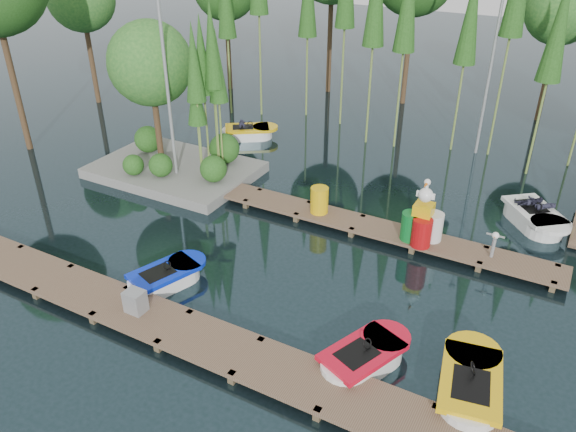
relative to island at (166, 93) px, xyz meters
The scene contains 15 objects.
ground_plane 7.79m from the island, 27.58° to the right, with size 90.00×90.00×0.00m, color #1B2C32.
near_dock 10.44m from the island, 51.04° to the right, with size 18.00×1.50×0.50m.
far_dock 7.91m from the island, ahead, with size 15.00×1.20×0.50m.
island is the anchor object (origin of this frame).
lamp_island 1.56m from the island, 44.71° to the right, with size 0.30×0.30×7.25m.
lamp_rear 12.91m from the island, 36.82° to the left, with size 0.30×0.30×7.25m.
boat_blue 8.35m from the island, 52.70° to the right, with size 1.81×2.62×0.81m.
boat_red 13.00m from the island, 30.98° to the right, with size 2.00×2.75×0.84m.
boat_yellow_near 14.91m from the island, 25.23° to the right, with size 1.74×3.00×0.95m.
boat_yellow_far 5.36m from the island, 80.45° to the left, with size 2.74×2.38×1.27m.
boat_white_far 13.89m from the island, ahead, with size 2.73×2.95×1.32m.
utility_cabinet 9.65m from the island, 56.86° to the right, with size 0.50×0.42×0.61m, color gray.
yellow_barrel 7.36m from the island, ahead, with size 0.61×0.61×0.91m, color #E6B20C.
drum_cluster 10.76m from the island, ahead, with size 1.22×1.11×2.10m.
seagull_post 12.83m from the island, ahead, with size 0.53×0.28×0.84m.
Camera 1 is at (7.70, -12.61, 9.56)m, focal length 35.00 mm.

